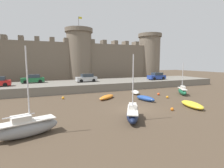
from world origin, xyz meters
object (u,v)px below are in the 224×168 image
object	(u,v)px
rowboat_near_channel_right	(107,97)
rowboat_foreground_right	(135,92)
sailboat_midflat_centre	(182,91)
mooring_buoy_mid_mud	(167,97)
rowboat_midflat_right	(145,98)
sailboat_near_channel_left	(27,127)
car_quay_centre_west	(33,79)
car_quay_centre_east	(157,76)
sailboat_foreground_left	(133,114)
mooring_buoy_near_channel	(63,98)
mooring_buoy_off_centre	(172,109)
car_quay_east	(87,78)
rowboat_midflat_left	(192,104)
mooring_buoy_near_shore	(158,94)

from	to	relation	value
rowboat_near_channel_right	rowboat_foreground_right	size ratio (longest dim) A/B	1.08
rowboat_foreground_right	sailboat_midflat_centre	bearing A→B (deg)	-27.44
mooring_buoy_mid_mud	rowboat_midflat_right	bearing A→B (deg)	-177.33
sailboat_near_channel_left	rowboat_near_channel_right	size ratio (longest dim) A/B	1.87
car_quay_centre_west	car_quay_centre_east	world-z (taller)	same
rowboat_near_channel_right	car_quay_centre_west	distance (m)	16.45
sailboat_near_channel_left	car_quay_centre_east	size ratio (longest dim) A/B	1.57
rowboat_foreground_right	sailboat_near_channel_left	bearing A→B (deg)	-143.48
sailboat_foreground_left	rowboat_near_channel_right	bearing A→B (deg)	83.04
rowboat_midflat_right	rowboat_near_channel_right	world-z (taller)	rowboat_midflat_right
rowboat_near_channel_right	rowboat_midflat_right	bearing A→B (deg)	-35.40
rowboat_foreground_right	sailboat_foreground_left	bearing A→B (deg)	-121.62
rowboat_midflat_right	mooring_buoy_near_channel	bearing A→B (deg)	151.71
mooring_buoy_off_centre	car_quay_east	bearing A→B (deg)	103.65
car_quay_east	car_quay_centre_east	bearing A→B (deg)	-6.47
sailboat_midflat_centre	rowboat_foreground_right	world-z (taller)	sailboat_midflat_centre
rowboat_midflat_left	car_quay_centre_west	distance (m)	27.84
rowboat_near_channel_right	car_quay_centre_east	bearing A→B (deg)	29.54
mooring_buoy_mid_mud	sailboat_midflat_centre	bearing A→B (deg)	18.63
mooring_buoy_near_channel	mooring_buoy_mid_mud	world-z (taller)	mooring_buoy_near_channel
mooring_buoy_off_centre	car_quay_east	world-z (taller)	car_quay_east
mooring_buoy_near_shore	car_quay_east	xyz separation A→B (m)	(-9.06, 11.27, 2.02)
sailboat_midflat_centre	rowboat_midflat_left	size ratio (longest dim) A/B	1.30
sailboat_near_channel_left	car_quay_centre_east	world-z (taller)	sailboat_near_channel_left
car_quay_east	sailboat_foreground_left	bearing A→B (deg)	-92.70
rowboat_midflat_right	mooring_buoy_mid_mud	distance (m)	4.04
sailboat_near_channel_left	mooring_buoy_near_channel	world-z (taller)	sailboat_near_channel_left
mooring_buoy_near_shore	mooring_buoy_mid_mud	bearing A→B (deg)	-95.65
rowboat_foreground_right	rowboat_midflat_left	bearing A→B (deg)	-81.04
rowboat_midflat_left	mooring_buoy_off_centre	size ratio (longest dim) A/B	10.97
rowboat_midflat_right	car_quay_centre_west	size ratio (longest dim) A/B	0.82
rowboat_near_channel_right	mooring_buoy_near_channel	size ratio (longest dim) A/B	9.09
rowboat_foreground_right	mooring_buoy_off_centre	bearing A→B (deg)	-98.35
sailboat_near_channel_left	mooring_buoy_near_shore	distance (m)	21.11
sailboat_foreground_left	mooring_buoy_mid_mud	distance (m)	11.86
rowboat_midflat_left	car_quay_centre_west	world-z (taller)	car_quay_centre_west
sailboat_near_channel_left	car_quay_centre_east	xyz separation A→B (m)	(25.69, 18.79, 1.54)
sailboat_midflat_centre	rowboat_midflat_right	world-z (taller)	sailboat_midflat_centre
sailboat_foreground_left	rowboat_midflat_left	distance (m)	8.97
car_quay_centre_west	rowboat_midflat_right	bearing A→B (deg)	-47.53
rowboat_midflat_right	mooring_buoy_off_centre	size ratio (longest dim) A/B	9.22
mooring_buoy_near_channel	rowboat_midflat_right	bearing A→B (deg)	-28.29
car_quay_centre_east	mooring_buoy_mid_mud	bearing A→B (deg)	-120.45
mooring_buoy_off_centre	car_quay_centre_east	bearing A→B (deg)	57.62
rowboat_midflat_right	car_quay_east	size ratio (longest dim) A/B	0.82
car_quay_centre_east	rowboat_foreground_right	bearing A→B (deg)	-144.39
rowboat_near_channel_right	mooring_buoy_near_channel	distance (m)	6.42
rowboat_near_channel_right	sailboat_near_channel_left	bearing A→B (deg)	-135.41
sailboat_near_channel_left	mooring_buoy_near_shore	world-z (taller)	sailboat_near_channel_left
rowboat_midflat_right	sailboat_midflat_centre	bearing A→B (deg)	11.17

